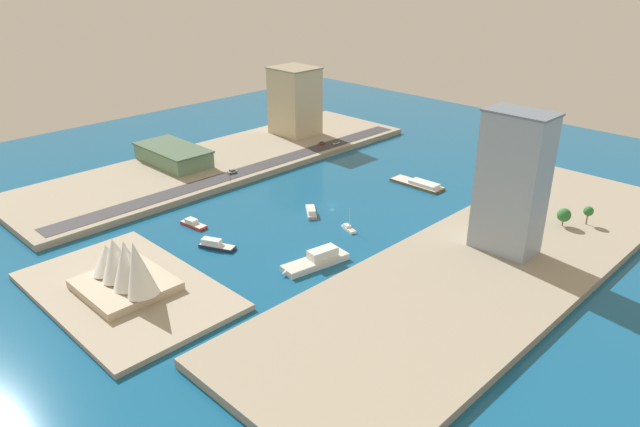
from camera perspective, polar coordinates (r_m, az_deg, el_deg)
The scene contains 20 objects.
ground_plane at distance 283.61m, azimuth 1.18°, elevation 0.83°, with size 440.00×440.00×0.00m, color #145684.
quay_west at distance 237.90m, azimuth 16.39°, elevation -4.60°, with size 70.00×240.00×3.18m, color #9E937F.
quay_east at distance 344.05m, azimuth -9.28°, elevation 5.04°, with size 70.00×240.00×3.18m, color #9E937F.
peninsula_point at distance 222.70m, azimuth -18.17°, elevation -7.10°, with size 81.24×51.24×2.00m, color #A89E89.
road_strip at distance 324.11m, azimuth -6.58°, elevation 4.32°, with size 11.46×228.00×0.15m, color #38383D.
patrol_launch_navy at distance 246.08m, azimuth -10.06°, elevation -2.98°, with size 15.97×10.50×3.76m.
sailboat_small_white at distance 258.19m, azimuth 2.76°, elevation -1.42°, with size 9.76×5.35×10.59m.
tugboat_red at distance 267.41m, azimuth -12.13°, elevation -0.96°, with size 14.49×5.97×3.08m.
barge_flat_brown at distance 310.53m, azimuth 9.53°, elevation 2.83°, with size 29.96×9.44×2.97m.
yacht_sleek_gray at distance 273.35m, azimuth -0.86°, elevation 0.22°, with size 14.30×12.70×3.39m.
ferry_white_commuter at distance 229.39m, azimuth -0.29°, elevation -4.49°, with size 12.55×29.64×6.06m.
terminal_long_green at distance 339.63m, azimuth -13.96°, elevation 5.51°, with size 46.31×23.98×9.38m.
office_block_beige at distance 382.97m, azimuth -2.45°, elevation 10.81°, with size 27.34×25.00×42.18m.
tower_tall_glass at distance 235.45m, azimuth 18.02°, elevation 2.79°, with size 25.13×15.59×55.66m.
van_white at distance 364.31m, azimuth 1.58°, elevation 6.83°, with size 1.88×4.31×1.58m.
sedan_silver at distance 318.20m, azimuth -8.45°, elevation 4.00°, with size 1.95×5.15×1.67m.
pickup_red at distance 363.42m, azimuth 0.15°, elevation 6.80°, with size 2.15×4.34×1.58m.
traffic_light_waterfront at distance 305.91m, azimuth -8.68°, elevation 3.83°, with size 0.36×0.36×6.50m.
opera_landmark at distance 217.62m, azimuth -18.43°, elevation -4.96°, with size 36.74×28.95×22.80m.
park_tree_cluster at distance 274.71m, azimuth 23.02°, elevation -0.04°, with size 11.67×13.97×8.24m.
Camera 1 is at (-179.50, 189.17, 111.49)m, focal length 33.19 mm.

